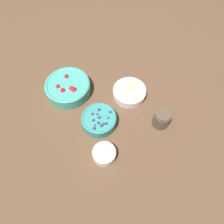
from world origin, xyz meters
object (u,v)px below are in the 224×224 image
(bowl_blueberries, at_px, (99,120))
(jar_chocolate, at_px, (161,119))
(bowl_bananas, at_px, (130,92))
(bowl_cream, at_px, (104,153))
(bowl_strawberries, at_px, (68,87))

(bowl_blueberries, bearing_deg, jar_chocolate, 150.21)
(bowl_bananas, xyz_separation_m, bowl_cream, (0.27, 0.22, 0.00))
(bowl_strawberries, height_order, bowl_bananas, bowl_strawberries)
(bowl_strawberries, xyz_separation_m, bowl_blueberries, (-0.05, 0.24, -0.01))
(jar_chocolate, bearing_deg, bowl_bananas, -79.37)
(bowl_strawberries, bearing_deg, bowl_bananas, 146.59)
(bowl_cream, height_order, jar_chocolate, jar_chocolate)
(bowl_strawberries, distance_m, jar_chocolate, 0.48)
(bowl_blueberries, xyz_separation_m, bowl_cream, (0.06, 0.15, -0.00))
(bowl_cream, distance_m, jar_chocolate, 0.31)
(bowl_bananas, bearing_deg, bowl_cream, 39.75)
(bowl_bananas, bearing_deg, bowl_strawberries, -33.41)
(bowl_strawberries, height_order, bowl_cream, bowl_strawberries)
(bowl_strawberries, bearing_deg, bowl_blueberries, 101.72)
(bowl_blueberries, height_order, bowl_bananas, bowl_blueberries)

